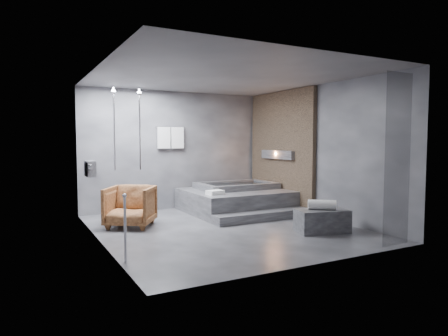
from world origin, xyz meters
TOP-DOWN VIEW (x-y plane):
  - room at (0.40, 0.24)m, footprint 5.00×5.04m
  - tub_deck at (1.05, 1.45)m, footprint 2.20×2.00m
  - tub_step at (1.05, 0.27)m, footprint 2.20×0.36m
  - concrete_bench at (1.40, -1.11)m, footprint 1.00×0.72m
  - driftwood_chair at (-1.52, 0.94)m, footprint 1.16×1.17m
  - rolled_towel at (1.38, -1.11)m, footprint 0.49×0.44m
  - deck_towel at (0.28, 0.94)m, footprint 0.36×0.29m

SIDE VIEW (x-z plane):
  - tub_step at x=1.05m, z-range 0.00..0.18m
  - concrete_bench at x=1.40m, z-range 0.00..0.41m
  - tub_deck at x=1.05m, z-range 0.00..0.50m
  - driftwood_chair at x=-1.52m, z-range 0.00..0.78m
  - rolled_towel at x=1.38m, z-range 0.41..0.58m
  - deck_towel at x=0.28m, z-range 0.50..0.59m
  - room at x=0.40m, z-range 0.32..3.14m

